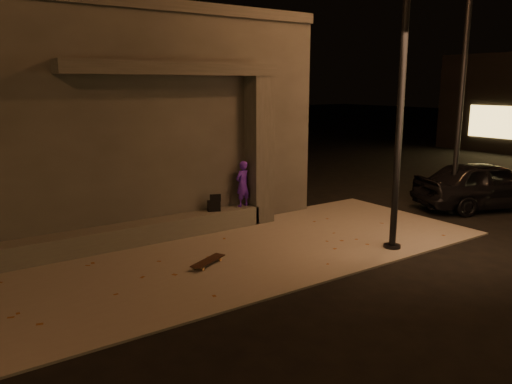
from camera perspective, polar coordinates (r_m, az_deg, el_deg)
ground at (r=8.97m, az=5.32°, el=-10.44°), size 120.00×120.00×0.00m
sidewalk at (r=10.47m, az=-1.77°, el=-6.90°), size 11.00×4.40×0.04m
building at (r=13.55m, az=-16.02°, el=8.19°), size 9.00×5.10×5.22m
ledge at (r=11.24m, az=-13.16°, el=-4.57°), size 6.00×0.55×0.45m
column at (r=12.40m, az=0.37°, el=4.76°), size 0.55×0.55×3.60m
canopy at (r=11.23m, az=-9.27°, el=13.75°), size 5.00×0.70×0.28m
skateboarder at (r=12.25m, az=-1.55°, el=0.94°), size 0.46×0.36×1.13m
backpack at (r=11.92m, az=-4.85°, el=-1.49°), size 0.35×0.29×0.42m
skateboard at (r=9.72m, az=-5.49°, el=-7.86°), size 0.88×0.58×0.10m
street_lamp_0 at (r=10.56m, az=16.46°, el=13.82°), size 0.36×0.36×6.72m
street_lamp_2 at (r=14.30m, az=22.79°, el=14.49°), size 0.36×0.36×7.51m
car_a at (r=15.43m, az=24.77°, el=0.75°), size 4.32×2.95×1.37m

